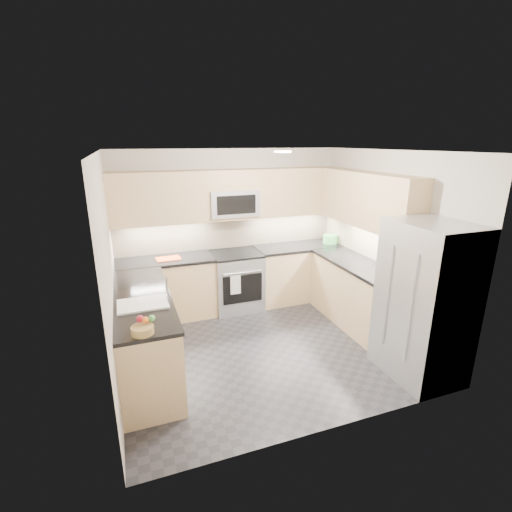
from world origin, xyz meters
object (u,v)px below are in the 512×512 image
at_px(gas_range, 236,281).
at_px(refrigerator, 425,302).
at_px(utensil_bowl, 330,239).
at_px(fruit_basket, 142,330).
at_px(microwave, 233,203).
at_px(cutting_board, 168,259).

height_order(gas_range, refrigerator, refrigerator).
bearing_deg(utensil_bowl, fruit_basket, -146.29).
bearing_deg(fruit_basket, gas_range, 54.55).
xyz_separation_m(gas_range, refrigerator, (1.45, -2.43, 0.45)).
relative_size(microwave, utensil_bowl, 3.14).
xyz_separation_m(refrigerator, utensil_bowl, (0.23, 2.41, 0.11)).
height_order(gas_range, cutting_board, cutting_board).
bearing_deg(microwave, refrigerator, -60.38).
bearing_deg(utensil_bowl, gas_range, 179.36).
bearing_deg(cutting_board, gas_range, -0.87).
bearing_deg(fruit_basket, refrigerator, -4.93).
height_order(refrigerator, cutting_board, refrigerator).
distance_m(gas_range, fruit_basket, 2.71).
bearing_deg(refrigerator, gas_range, 120.88).
height_order(gas_range, microwave, microwave).
distance_m(refrigerator, utensil_bowl, 2.42).
distance_m(utensil_bowl, cutting_board, 2.72).
xyz_separation_m(gas_range, fruit_basket, (-1.54, -2.17, 0.52)).
distance_m(microwave, refrigerator, 3.04).
bearing_deg(utensil_bowl, cutting_board, 179.28).
distance_m(refrigerator, cutting_board, 3.49).
bearing_deg(gas_range, refrigerator, -59.12).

